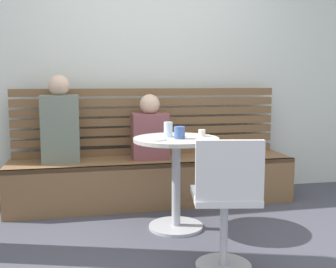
{
  "coord_description": "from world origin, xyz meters",
  "views": [
    {
      "loc": [
        -0.68,
        -2.65,
        1.2
      ],
      "look_at": [
        0.03,
        0.66,
        0.75
      ],
      "focal_mm": 44.28,
      "sensor_mm": 36.0,
      "label": 1
    }
  ],
  "objects_px": {
    "person_adult": "(60,123)",
    "plate_small": "(155,139)",
    "white_chair": "(226,199)",
    "person_child_left": "(150,131)",
    "cup_glass_tall": "(168,129)",
    "cup_espresso_small": "(202,133)",
    "cup_mug_blue": "(179,133)",
    "cafe_table": "(176,165)",
    "booth_bench": "(153,181)"
  },
  "relations": [
    {
      "from": "person_child_left",
      "to": "cup_espresso_small",
      "type": "relative_size",
      "value": 11.05
    },
    {
      "from": "person_adult",
      "to": "cup_espresso_small",
      "type": "relative_size",
      "value": 14.26
    },
    {
      "from": "cafe_table",
      "to": "person_child_left",
      "type": "xyz_separation_m",
      "value": [
        -0.09,
        0.71,
        0.19
      ]
    },
    {
      "from": "booth_bench",
      "to": "cafe_table",
      "type": "height_order",
      "value": "cafe_table"
    },
    {
      "from": "cup_espresso_small",
      "to": "person_adult",
      "type": "bearing_deg",
      "value": 148.6
    },
    {
      "from": "person_child_left",
      "to": "person_adult",
      "type": "bearing_deg",
      "value": 178.56
    },
    {
      "from": "person_adult",
      "to": "cup_espresso_small",
      "type": "height_order",
      "value": "person_adult"
    },
    {
      "from": "booth_bench",
      "to": "white_chair",
      "type": "relative_size",
      "value": 3.18
    },
    {
      "from": "person_child_left",
      "to": "plate_small",
      "type": "height_order",
      "value": "person_child_left"
    },
    {
      "from": "plate_small",
      "to": "cafe_table",
      "type": "bearing_deg",
      "value": 26.18
    },
    {
      "from": "white_chair",
      "to": "cup_espresso_small",
      "type": "height_order",
      "value": "white_chair"
    },
    {
      "from": "cafe_table",
      "to": "cup_mug_blue",
      "type": "distance_m",
      "value": 0.28
    },
    {
      "from": "cup_mug_blue",
      "to": "plate_small",
      "type": "height_order",
      "value": "cup_mug_blue"
    },
    {
      "from": "booth_bench",
      "to": "person_adult",
      "type": "relative_size",
      "value": 3.38
    },
    {
      "from": "person_adult",
      "to": "person_child_left",
      "type": "distance_m",
      "value": 0.83
    },
    {
      "from": "cafe_table",
      "to": "cup_glass_tall",
      "type": "relative_size",
      "value": 6.17
    },
    {
      "from": "white_chair",
      "to": "cup_glass_tall",
      "type": "xyz_separation_m",
      "value": [
        -0.17,
        0.88,
        0.34
      ]
    },
    {
      "from": "person_child_left",
      "to": "plate_small",
      "type": "xyz_separation_m",
      "value": [
        -0.1,
        -0.81,
        0.03
      ]
    },
    {
      "from": "booth_bench",
      "to": "cup_mug_blue",
      "type": "distance_m",
      "value": 0.95
    },
    {
      "from": "person_child_left",
      "to": "cup_glass_tall",
      "type": "height_order",
      "value": "person_child_left"
    },
    {
      "from": "booth_bench",
      "to": "cup_mug_blue",
      "type": "height_order",
      "value": "cup_mug_blue"
    },
    {
      "from": "person_adult",
      "to": "plate_small",
      "type": "bearing_deg",
      "value": -48.59
    },
    {
      "from": "person_adult",
      "to": "person_child_left",
      "type": "xyz_separation_m",
      "value": [
        0.83,
        -0.02,
        -0.09
      ]
    },
    {
      "from": "cup_mug_blue",
      "to": "white_chair",
      "type": "bearing_deg",
      "value": -81.59
    },
    {
      "from": "person_child_left",
      "to": "cafe_table",
      "type": "bearing_deg",
      "value": -82.84
    },
    {
      "from": "booth_bench",
      "to": "person_adult",
      "type": "distance_m",
      "value": 1.03
    },
    {
      "from": "cup_mug_blue",
      "to": "plate_small",
      "type": "distance_m",
      "value": 0.21
    },
    {
      "from": "cafe_table",
      "to": "person_child_left",
      "type": "height_order",
      "value": "person_child_left"
    },
    {
      "from": "white_chair",
      "to": "plate_small",
      "type": "bearing_deg",
      "value": 113.39
    },
    {
      "from": "booth_bench",
      "to": "plate_small",
      "type": "relative_size",
      "value": 15.88
    },
    {
      "from": "person_adult",
      "to": "cup_glass_tall",
      "type": "bearing_deg",
      "value": -37.59
    },
    {
      "from": "booth_bench",
      "to": "cup_glass_tall",
      "type": "bearing_deg",
      "value": -88.76
    },
    {
      "from": "cafe_table",
      "to": "cup_espresso_small",
      "type": "distance_m",
      "value": 0.34
    },
    {
      "from": "booth_bench",
      "to": "person_child_left",
      "type": "relative_size",
      "value": 4.36
    },
    {
      "from": "white_chair",
      "to": "person_child_left",
      "type": "bearing_deg",
      "value": 97.98
    },
    {
      "from": "white_chair",
      "to": "cup_glass_tall",
      "type": "height_order",
      "value": "cup_glass_tall"
    },
    {
      "from": "cafe_table",
      "to": "plate_small",
      "type": "xyz_separation_m",
      "value": [
        -0.19,
        -0.09,
        0.23
      ]
    },
    {
      "from": "cup_espresso_small",
      "to": "cup_mug_blue",
      "type": "distance_m",
      "value": 0.23
    },
    {
      "from": "plate_small",
      "to": "person_adult",
      "type": "bearing_deg",
      "value": 131.41
    },
    {
      "from": "white_chair",
      "to": "person_adult",
      "type": "distance_m",
      "value": 1.89
    },
    {
      "from": "cup_espresso_small",
      "to": "cup_glass_tall",
      "type": "relative_size",
      "value": 0.47
    },
    {
      "from": "person_child_left",
      "to": "cup_glass_tall",
      "type": "distance_m",
      "value": 0.65
    },
    {
      "from": "plate_small",
      "to": "white_chair",
      "type": "bearing_deg",
      "value": -66.61
    },
    {
      "from": "booth_bench",
      "to": "white_chair",
      "type": "height_order",
      "value": "white_chair"
    },
    {
      "from": "cafe_table",
      "to": "cup_espresso_small",
      "type": "xyz_separation_m",
      "value": [
        0.22,
        0.04,
        0.25
      ]
    },
    {
      "from": "plate_small",
      "to": "person_child_left",
      "type": "bearing_deg",
      "value": 83.1
    },
    {
      "from": "person_child_left",
      "to": "cup_glass_tall",
      "type": "xyz_separation_m",
      "value": [
        0.04,
        -0.65,
        0.09
      ]
    },
    {
      "from": "booth_bench",
      "to": "cafe_table",
      "type": "distance_m",
      "value": 0.76
    },
    {
      "from": "person_adult",
      "to": "plate_small",
      "type": "height_order",
      "value": "person_adult"
    },
    {
      "from": "white_chair",
      "to": "person_adult",
      "type": "bearing_deg",
      "value": 123.93
    }
  ]
}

